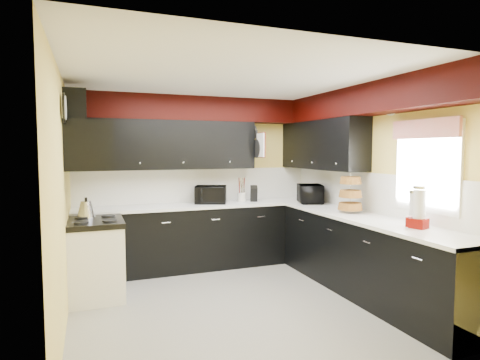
% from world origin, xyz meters
% --- Properties ---
extents(ground, '(3.60, 3.60, 0.00)m').
position_xyz_m(ground, '(0.00, 0.00, 0.00)').
color(ground, gray).
rests_on(ground, ground).
extents(wall_back, '(3.60, 0.06, 2.50)m').
position_xyz_m(wall_back, '(0.00, 1.80, 1.25)').
color(wall_back, '#E0C666').
rests_on(wall_back, ground).
extents(wall_right, '(0.06, 3.60, 2.50)m').
position_xyz_m(wall_right, '(1.80, 0.00, 1.25)').
color(wall_right, '#E0C666').
rests_on(wall_right, ground).
extents(wall_left, '(0.06, 3.60, 2.50)m').
position_xyz_m(wall_left, '(-1.80, 0.00, 1.25)').
color(wall_left, '#E0C666').
rests_on(wall_left, ground).
extents(ceiling, '(3.60, 3.60, 0.06)m').
position_xyz_m(ceiling, '(0.00, 0.00, 2.50)').
color(ceiling, white).
rests_on(ceiling, wall_back).
extents(cab_back, '(3.60, 0.60, 0.90)m').
position_xyz_m(cab_back, '(0.00, 1.50, 0.45)').
color(cab_back, black).
rests_on(cab_back, ground).
extents(cab_right, '(0.60, 3.00, 0.90)m').
position_xyz_m(cab_right, '(1.50, -0.30, 0.45)').
color(cab_right, black).
rests_on(cab_right, ground).
extents(counter_back, '(3.62, 0.64, 0.04)m').
position_xyz_m(counter_back, '(0.00, 1.50, 0.92)').
color(counter_back, white).
rests_on(counter_back, cab_back).
extents(counter_right, '(0.64, 3.02, 0.04)m').
position_xyz_m(counter_right, '(1.50, -0.30, 0.92)').
color(counter_right, white).
rests_on(counter_right, cab_right).
extents(splash_back, '(3.60, 0.02, 0.50)m').
position_xyz_m(splash_back, '(0.00, 1.79, 1.19)').
color(splash_back, white).
rests_on(splash_back, counter_back).
extents(splash_right, '(0.02, 3.60, 0.50)m').
position_xyz_m(splash_right, '(1.79, 0.00, 1.19)').
color(splash_right, white).
rests_on(splash_right, counter_right).
extents(upper_back, '(2.60, 0.35, 0.70)m').
position_xyz_m(upper_back, '(-0.50, 1.62, 1.80)').
color(upper_back, black).
rests_on(upper_back, wall_back).
extents(upper_right, '(0.35, 1.80, 0.70)m').
position_xyz_m(upper_right, '(1.62, 0.90, 1.80)').
color(upper_right, black).
rests_on(upper_right, wall_right).
extents(soffit_back, '(3.60, 0.36, 0.35)m').
position_xyz_m(soffit_back, '(0.00, 1.62, 2.33)').
color(soffit_back, black).
rests_on(soffit_back, wall_back).
extents(soffit_right, '(0.36, 3.24, 0.35)m').
position_xyz_m(soffit_right, '(1.62, -0.18, 2.33)').
color(soffit_right, black).
rests_on(soffit_right, wall_right).
extents(stove, '(0.60, 0.75, 0.86)m').
position_xyz_m(stove, '(-1.50, 0.75, 0.43)').
color(stove, white).
rests_on(stove, ground).
extents(cooktop, '(0.62, 0.77, 0.06)m').
position_xyz_m(cooktop, '(-1.50, 0.75, 0.89)').
color(cooktop, black).
rests_on(cooktop, stove).
extents(hood, '(0.50, 0.78, 0.55)m').
position_xyz_m(hood, '(-1.55, 0.75, 1.78)').
color(hood, black).
rests_on(hood, wall_left).
extents(hood_duct, '(0.24, 0.40, 0.40)m').
position_xyz_m(hood_duct, '(-1.68, 0.75, 2.20)').
color(hood_duct, black).
rests_on(hood_duct, wall_left).
extents(window, '(0.03, 0.86, 0.96)m').
position_xyz_m(window, '(1.79, -0.90, 1.55)').
color(window, white).
rests_on(window, wall_right).
extents(valance, '(0.04, 0.88, 0.20)m').
position_xyz_m(valance, '(1.73, -0.90, 1.95)').
color(valance, red).
rests_on(valance, wall_right).
extents(pan_top, '(0.03, 0.22, 0.40)m').
position_xyz_m(pan_top, '(0.82, 1.55, 2.00)').
color(pan_top, black).
rests_on(pan_top, upper_back).
extents(pan_mid, '(0.03, 0.28, 0.46)m').
position_xyz_m(pan_mid, '(0.82, 1.42, 1.75)').
color(pan_mid, black).
rests_on(pan_mid, upper_back).
extents(pan_low, '(0.03, 0.24, 0.42)m').
position_xyz_m(pan_low, '(0.82, 1.68, 1.72)').
color(pan_low, black).
rests_on(pan_low, upper_back).
extents(cut_board, '(0.03, 0.26, 0.35)m').
position_xyz_m(cut_board, '(0.83, 1.30, 1.80)').
color(cut_board, white).
rests_on(cut_board, upper_back).
extents(baskets, '(0.27, 0.27, 0.50)m').
position_xyz_m(baskets, '(1.52, 0.05, 1.18)').
color(baskets, brown).
rests_on(baskets, upper_right).
extents(clock, '(0.03, 0.30, 0.30)m').
position_xyz_m(clock, '(-1.77, 0.25, 2.15)').
color(clock, black).
rests_on(clock, wall_left).
extents(deco_plate, '(0.03, 0.24, 0.24)m').
position_xyz_m(deco_plate, '(1.77, -0.35, 2.25)').
color(deco_plate, white).
rests_on(deco_plate, wall_right).
extents(toaster_oven, '(0.55, 0.51, 0.26)m').
position_xyz_m(toaster_oven, '(0.12, 1.51, 1.07)').
color(toaster_oven, black).
rests_on(toaster_oven, counter_back).
extents(microwave, '(0.48, 0.58, 0.27)m').
position_xyz_m(microwave, '(1.53, 1.05, 1.08)').
color(microwave, black).
rests_on(microwave, counter_right).
extents(utensil_crock, '(0.17, 0.17, 0.14)m').
position_xyz_m(utensil_crock, '(0.61, 1.50, 1.01)').
color(utensil_crock, silver).
rests_on(utensil_crock, counter_back).
extents(knife_block, '(0.15, 0.18, 0.23)m').
position_xyz_m(knife_block, '(0.80, 1.49, 1.06)').
color(knife_block, black).
rests_on(knife_block, counter_back).
extents(kettle, '(0.27, 0.27, 0.19)m').
position_xyz_m(kettle, '(-1.60, 0.99, 1.02)').
color(kettle, '#ABABB0').
rests_on(kettle, cooktop).
extents(dispenser_a, '(0.19, 0.19, 0.41)m').
position_xyz_m(dispenser_a, '(1.55, -1.05, 1.14)').
color(dispenser_a, '#610914').
rests_on(dispenser_a, counter_right).
extents(dispenser_b, '(0.16, 0.16, 0.34)m').
position_xyz_m(dispenser_b, '(1.56, -0.97, 1.11)').
color(dispenser_b, '#5B0B11').
rests_on(dispenser_b, counter_right).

